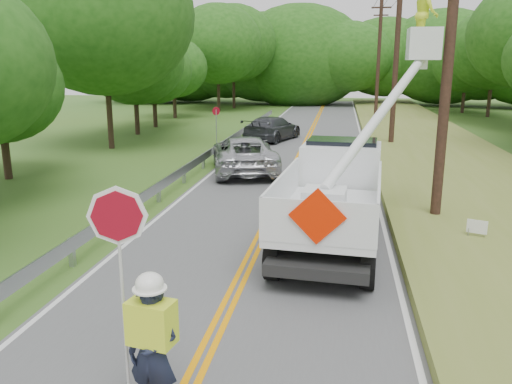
# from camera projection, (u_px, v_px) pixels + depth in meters

# --- Properties ---
(ground) EXTENTS (140.00, 140.00, 0.00)m
(ground) POSITION_uv_depth(u_px,v_px,m) (192.00, 381.00, 7.83)
(ground) COLOR #44611C
(ground) RESTS_ON ground
(road) EXTENTS (7.20, 96.00, 0.03)m
(road) POSITION_uv_depth(u_px,v_px,m) (287.00, 181.00, 21.24)
(road) COLOR #545557
(road) RESTS_ON ground
(guardrail) EXTENTS (0.18, 48.00, 0.77)m
(guardrail) POSITION_uv_depth(u_px,v_px,m) (198.00, 161.00, 22.61)
(guardrail) COLOR #979CA0
(guardrail) RESTS_ON ground
(utility_poles) EXTENTS (1.60, 43.30, 10.00)m
(utility_poles) POSITION_uv_depth(u_px,v_px,m) (413.00, 50.00, 22.08)
(utility_poles) COLOR black
(utility_poles) RESTS_ON ground
(tall_grass_verge) EXTENTS (7.00, 96.00, 0.30)m
(tall_grass_verge) POSITION_uv_depth(u_px,v_px,m) (469.00, 184.00, 20.10)
(tall_grass_verge) COLOR olive
(tall_grass_verge) RESTS_ON ground
(treeline_left) EXTENTS (10.84, 56.26, 11.69)m
(treeline_left) POSITION_uv_depth(u_px,v_px,m) (165.00, 43.00, 36.87)
(treeline_left) COLOR #332319
(treeline_left) RESTS_ON ground
(treeline_horizon) EXTENTS (57.36, 14.54, 12.17)m
(treeline_horizon) POSITION_uv_depth(u_px,v_px,m) (318.00, 57.00, 60.57)
(treeline_horizon) COLOR #1B4A11
(treeline_horizon) RESTS_ON ground
(flagger) EXTENTS (1.21, 0.59, 3.18)m
(flagger) POSITION_uv_depth(u_px,v_px,m) (152.00, 342.00, 6.74)
(flagger) COLOR #191E33
(flagger) RESTS_ON road
(bucket_truck) EXTENTS (4.23, 7.18, 6.85)m
(bucket_truck) POSITION_uv_depth(u_px,v_px,m) (343.00, 179.00, 14.42)
(bucket_truck) COLOR black
(bucket_truck) RESTS_ON road
(suv_silver) EXTENTS (4.06, 6.25, 1.60)m
(suv_silver) POSITION_uv_depth(u_px,v_px,m) (244.00, 154.00, 22.83)
(suv_silver) COLOR #B0B2B8
(suv_silver) RESTS_ON road
(suv_darkgrey) EXTENTS (3.56, 5.60, 1.51)m
(suv_darkgrey) POSITION_uv_depth(u_px,v_px,m) (272.00, 128.00, 32.36)
(suv_darkgrey) COLOR #383A40
(suv_darkgrey) RESTS_ON road
(stop_sign_permanent) EXTENTS (0.39, 0.34, 2.32)m
(stop_sign_permanent) POSITION_uv_depth(u_px,v_px,m) (216.00, 121.00, 29.74)
(stop_sign_permanent) COLOR #979CA0
(stop_sign_permanent) RESTS_ON ground
(yard_sign) EXTENTS (0.49, 0.21, 0.74)m
(yard_sign) POSITION_uv_depth(u_px,v_px,m) (477.00, 228.00, 13.48)
(yard_sign) COLOR white
(yard_sign) RESTS_ON ground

